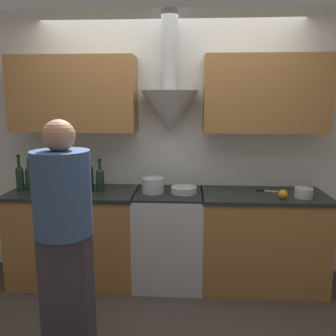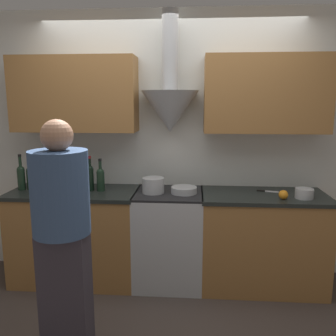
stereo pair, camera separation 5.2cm
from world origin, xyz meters
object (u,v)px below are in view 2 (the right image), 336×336
Objects in this scene: stove_range at (169,237)px; wine_bottle_8 at (101,178)px; orange_fruit at (283,195)px; wine_bottle_1 at (31,176)px; saucepan at (304,193)px; wine_bottle_0 at (21,176)px; person_foreground_left at (63,234)px; mixing_bowl at (184,190)px; wine_bottle_6 at (80,176)px; wine_bottle_4 at (59,176)px; wine_bottle_7 at (90,176)px; wine_bottle_3 at (50,177)px; wine_bottle_5 at (69,177)px; wine_bottle_2 at (42,175)px; stock_pot at (153,185)px.

wine_bottle_8 is at bearing 179.75° from stove_range.
wine_bottle_8 is 3.83× the size of orange_fruit.
wine_bottle_1 is 2.54m from saucepan.
wine_bottle_0 is 0.21× the size of person_foreground_left.
saucepan is at bearing -5.10° from mixing_bowl.
person_foreground_left reaches higher than saucepan.
wine_bottle_6 is 1.00m from mixing_bowl.
wine_bottle_4 reaches higher than wine_bottle_7.
wine_bottle_4 reaches higher than wine_bottle_3.
stove_range is at bearing 0.70° from wine_bottle_3.
wine_bottle_5 is 4.08× the size of orange_fruit.
wine_bottle_5 is at bearing -179.48° from stove_range.
stove_range is 1.45m from wine_bottle_1.
wine_bottle_3 is 0.92× the size of wine_bottle_4.
wine_bottle_3 is at bearing 179.42° from mixing_bowl.
wine_bottle_8 is at bearing -0.50° from wine_bottle_1.
wine_bottle_3 is (0.09, -0.02, -0.01)m from wine_bottle_2.
wine_bottle_7 reaches higher than orange_fruit.
wine_bottle_7 reaches higher than wine_bottle_3.
wine_bottle_6 is at bearing 0.43° from wine_bottle_0.
wine_bottle_4 is at bearing 0.73° from wine_bottle_0.
wine_bottle_2 reaches higher than wine_bottle_3.
wine_bottle_8 reaches higher than orange_fruit.
mixing_bowl is 1.06m from saucepan.
wine_bottle_8 is at bearing -0.06° from wine_bottle_2.
wine_bottle_4 is 1.20m from person_foreground_left.
wine_bottle_2 is at bearing 178.16° from stock_pot.
wine_bottle_4 is at bearing 111.63° from person_foreground_left.
person_foreground_left reaches higher than orange_fruit.
person_foreground_left reaches higher than mixing_bowl.
wine_bottle_1 is 0.68m from wine_bottle_8.
wine_bottle_2 reaches higher than orange_fruit.
wine_bottle_5 is 0.97× the size of wine_bottle_6.
person_foreground_left reaches higher than wine_bottle_1.
wine_bottle_1 reaches higher than mixing_bowl.
wine_bottle_0 reaches higher than orange_fruit.
wine_bottle_5 reaches higher than stove_range.
person_foreground_left is (0.44, -1.11, -0.14)m from wine_bottle_4.
wine_bottle_3 reaches higher than wine_bottle_1.
wine_bottle_0 is 1.10× the size of wine_bottle_1.
saucepan is 2.06m from person_foreground_left.
saucepan is (2.33, -0.11, -0.09)m from wine_bottle_3.
wine_bottle_7 is at bearing 176.20° from saucepan.
wine_bottle_0 reaches higher than stove_range.
wine_bottle_0 is 0.29m from wine_bottle_3.
person_foreground_left is (0.81, -1.10, -0.14)m from wine_bottle_0.
wine_bottle_6 is 1.10× the size of wine_bottle_8.
wine_bottle_2 is at bearing 179.84° from stove_range.
wine_bottle_6 is (0.57, 0.00, 0.01)m from wine_bottle_0.
wine_bottle_2 is at bearing 178.74° from mixing_bowl.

